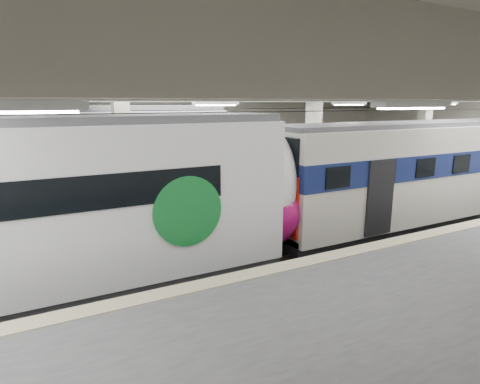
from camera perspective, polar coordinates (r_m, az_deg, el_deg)
station_hall at (r=10.87m, az=4.90°, el=3.39°), size 36.00×24.00×5.75m
modern_emu at (r=11.13m, az=-21.85°, el=-2.27°), size 14.59×3.01×4.67m
older_rer at (r=17.38m, az=23.02°, el=2.50°), size 12.75×2.82×4.24m
far_train at (r=16.45m, az=-29.27°, el=2.36°), size 15.40×3.24×4.85m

